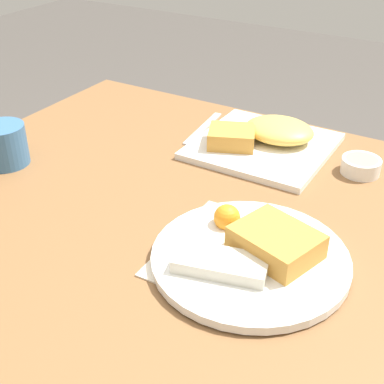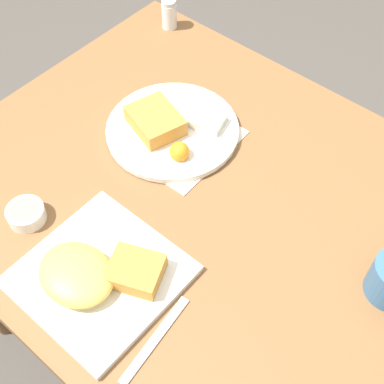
{
  "view_description": "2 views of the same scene",
  "coord_description": "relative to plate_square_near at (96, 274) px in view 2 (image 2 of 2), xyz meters",
  "views": [
    {
      "loc": [
        -0.41,
        0.69,
        1.27
      ],
      "look_at": [
        -0.02,
        0.03,
        0.8
      ],
      "focal_mm": 50.0,
      "sensor_mm": 36.0,
      "label": 1
    },
    {
      "loc": [
        0.42,
        -0.52,
        1.64
      ],
      "look_at": [
        -0.01,
        -0.02,
        0.77
      ],
      "focal_mm": 50.0,
      "sensor_mm": 36.0,
      "label": 2
    }
  ],
  "objects": [
    {
      "name": "plate_oval_far",
      "position": [
        -0.15,
        0.37,
        -0.0
      ],
      "size": [
        0.3,
        0.3,
        0.05
      ],
      "color": "white",
      "rests_on": "menu_card"
    },
    {
      "name": "plate_square_near",
      "position": [
        0.0,
        0.0,
        0.0
      ],
      "size": [
        0.27,
        0.27,
        0.06
      ],
      "color": "white",
      "rests_on": "dining_table"
    },
    {
      "name": "ground_plane",
      "position": [
        0.02,
        0.28,
        -0.77
      ],
      "size": [
        8.0,
        8.0,
        0.0
      ],
      "primitive_type": "plane",
      "color": "#4C4742"
    },
    {
      "name": "salt_shaker",
      "position": [
        -0.41,
        0.66,
        0.01
      ],
      "size": [
        0.04,
        0.04,
        0.08
      ],
      "color": "white",
      "rests_on": "dining_table"
    },
    {
      "name": "butter_knife",
      "position": [
        0.16,
        -0.02,
        -0.02
      ],
      "size": [
        0.04,
        0.19,
        0.0
      ],
      "rotation": [
        0.0,
        0.0,
        1.68
      ],
      "color": "silver",
      "rests_on": "dining_table"
    },
    {
      "name": "sauce_ramekin",
      "position": [
        -0.21,
        0.0,
        -0.0
      ],
      "size": [
        0.08,
        0.08,
        0.03
      ],
      "color": "white",
      "rests_on": "dining_table"
    },
    {
      "name": "menu_card",
      "position": [
        -0.1,
        0.37,
        -0.02
      ],
      "size": [
        0.2,
        0.24,
        0.0
      ],
      "rotation": [
        0.0,
        0.0,
        0.03
      ],
      "color": "beige",
      "rests_on": "dining_table"
    },
    {
      "name": "dining_table",
      "position": [
        0.02,
        0.28,
        -0.1
      ],
      "size": [
        1.09,
        0.89,
        0.75
      ],
      "color": "brown",
      "rests_on": "ground_plane"
    }
  ]
}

